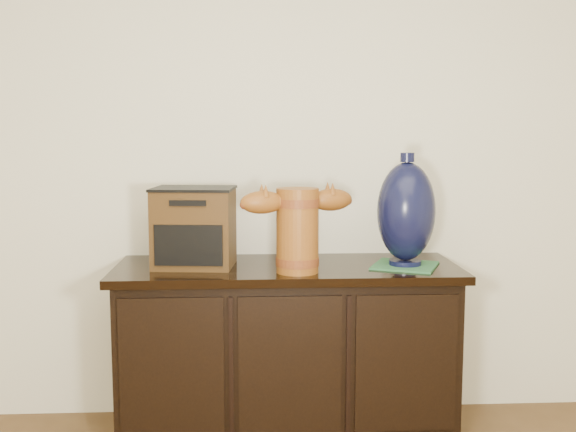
{
  "coord_description": "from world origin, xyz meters",
  "views": [
    {
      "loc": [
        -0.14,
        -0.6,
        1.32
      ],
      "look_at": [
        0.0,
        2.18,
        0.97
      ],
      "focal_mm": 42.0,
      "sensor_mm": 36.0,
      "label": 1
    }
  ],
  "objects": [
    {
      "name": "lamp_base",
      "position": [
        0.5,
        2.18,
        0.99
      ],
      "size": [
        0.32,
        0.32,
        0.47
      ],
      "rotation": [
        0.0,
        0.0,
        -0.41
      ],
      "color": "black",
      "rests_on": "green_mat"
    },
    {
      "name": "sideboard",
      "position": [
        0.0,
        2.23,
        0.39
      ],
      "size": [
        1.46,
        0.56,
        0.75
      ],
      "color": "black",
      "rests_on": "ground"
    },
    {
      "name": "terracotta_vessel",
      "position": [
        0.04,
        2.08,
        0.95
      ],
      "size": [
        0.48,
        0.23,
        0.34
      ],
      "rotation": [
        0.0,
        0.0,
        0.31
      ],
      "color": "#92531A",
      "rests_on": "sideboard"
    },
    {
      "name": "spray_can",
      "position": [
        -0.28,
        2.44,
        0.85
      ],
      "size": [
        0.06,
        0.06,
        0.19
      ],
      "color": "#590F11",
      "rests_on": "sideboard"
    },
    {
      "name": "room",
      "position": [
        0.0,
        0.0,
        1.3
      ],
      "size": [
        5.0,
        5.0,
        5.0
      ],
      "color": "brown",
      "rests_on": "ground"
    },
    {
      "name": "green_mat",
      "position": [
        0.5,
        2.18,
        0.76
      ],
      "size": [
        0.33,
        0.33,
        0.01
      ],
      "primitive_type": "cube",
      "rotation": [
        0.0,
        0.0,
        -0.41
      ],
      "color": "#2F693D",
      "rests_on": "sideboard"
    },
    {
      "name": "tv_radio",
      "position": [
        -0.39,
        2.23,
        0.92
      ],
      "size": [
        0.36,
        0.3,
        0.34
      ],
      "rotation": [
        0.0,
        0.0,
        -0.1
      ],
      "color": "#402910",
      "rests_on": "sideboard"
    }
  ]
}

